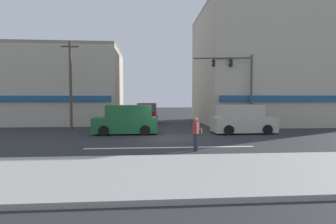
# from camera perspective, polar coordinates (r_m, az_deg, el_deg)

# --- Properties ---
(ground_plane) EXTENTS (120.00, 120.00, 0.00)m
(ground_plane) POSITION_cam_1_polar(r_m,az_deg,el_deg) (17.38, -0.48, -5.62)
(ground_plane) COLOR #2B2B2D
(lane_marking_stripe) EXTENTS (9.00, 0.24, 0.01)m
(lane_marking_stripe) POSITION_cam_1_polar(r_m,az_deg,el_deg) (13.93, 0.54, -7.73)
(lane_marking_stripe) COLOR silver
(lane_marking_stripe) RESTS_ON ground
(sidewalk_curb) EXTENTS (40.00, 5.00, 0.16)m
(sidewalk_curb) POSITION_cam_1_polar(r_m,az_deg,el_deg) (9.08, 3.38, -13.05)
(sidewalk_curb) COLOR #9E9993
(sidewalk_curb) RESTS_ON ground
(building_left_block) EXTENTS (13.19, 8.71, 7.82)m
(building_left_block) POSITION_cam_1_polar(r_m,az_deg,el_deg) (30.18, -23.10, 5.20)
(building_left_block) COLOR #B7AD99
(building_left_block) RESTS_ON ground
(building_right_corner) EXTENTS (13.99, 11.56, 11.85)m
(building_right_corner) POSITION_cam_1_polar(r_m,az_deg,el_deg) (30.31, 20.51, 9.07)
(building_right_corner) COLOR #B7AD99
(building_right_corner) RESTS_ON ground
(street_tree) EXTENTS (3.12, 3.12, 5.41)m
(street_tree) POSITION_cam_1_polar(r_m,az_deg,el_deg) (24.96, 16.74, 5.66)
(street_tree) COLOR #4C3823
(street_tree) RESTS_ON ground
(utility_pole_near_left) EXTENTS (1.40, 0.22, 7.19)m
(utility_pole_near_left) POSITION_cam_1_polar(r_m,az_deg,el_deg) (22.82, -20.43, 5.66)
(utility_pole_near_left) COLOR brown
(utility_pole_near_left) RESTS_ON ground
(utility_pole_far_right) EXTENTS (1.40, 0.22, 7.37)m
(utility_pole_far_right) POSITION_cam_1_polar(r_m,az_deg,el_deg) (25.37, 15.31, 5.65)
(utility_pole_far_right) COLOR brown
(utility_pole_far_right) RESTS_ON ground
(traffic_light_mast) EXTENTS (4.85, 0.84, 6.20)m
(traffic_light_mast) POSITION_cam_1_polar(r_m,az_deg,el_deg) (22.72, 15.29, 6.84)
(traffic_light_mast) COLOR #47474C
(traffic_light_mast) RESTS_ON ground
(van_crossing_leftbound) EXTENTS (2.28, 4.72, 2.11)m
(van_crossing_leftbound) POSITION_cam_1_polar(r_m,az_deg,el_deg) (27.25, -4.53, -0.41)
(van_crossing_leftbound) COLOR maroon
(van_crossing_leftbound) RESTS_ON ground
(van_approaching_near) EXTENTS (4.64, 2.12, 2.11)m
(van_approaching_near) POSITION_cam_1_polar(r_m,az_deg,el_deg) (20.26, 15.84, -1.65)
(van_approaching_near) COLOR #B7B29E
(van_approaching_near) RESTS_ON ground
(van_waiting_far) EXTENTS (4.62, 2.09, 2.11)m
(van_waiting_far) POSITION_cam_1_polar(r_m,az_deg,el_deg) (19.36, -8.98, -1.78)
(van_waiting_far) COLOR #1E6033
(van_waiting_far) RESTS_ON ground
(pedestrian_foreground_with_bag) EXTENTS (0.55, 0.62, 1.67)m
(pedestrian_foreground_with_bag) POSITION_cam_1_polar(r_m,az_deg,el_deg) (12.92, 6.13, -4.33)
(pedestrian_foreground_with_bag) COLOR #232838
(pedestrian_foreground_with_bag) RESTS_ON ground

